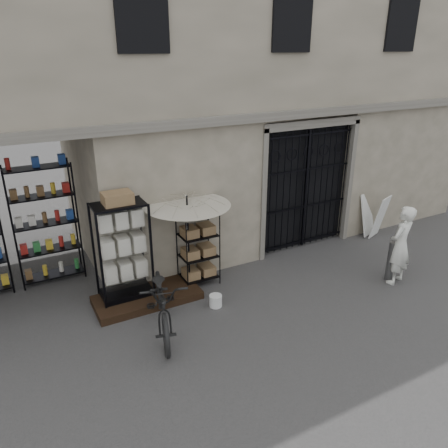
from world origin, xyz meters
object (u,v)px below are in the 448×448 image
display_cabinet (123,256)px  white_bucket (216,301)px  steel_bollard (391,261)px  easel_sign (374,215)px  shopkeeper (394,281)px  wire_rack (198,247)px  market_umbrella (187,209)px  bicycle (164,328)px

display_cabinet → white_bucket: (1.43, -0.96, -0.86)m
steel_bollard → easel_sign: 2.30m
steel_bollard → shopkeeper: bearing=-70.7°
wire_rack → shopkeeper: bearing=-23.6°
wire_rack → market_umbrella: market_umbrella is taller
wire_rack → market_umbrella: size_ratio=0.69×
shopkeeper → easel_sign: 2.44m
easel_sign → market_umbrella: bearing=161.5°
market_umbrella → display_cabinet: bearing=175.9°
bicycle → wire_rack: bearing=59.2°
display_cabinet → easel_sign: (6.49, 0.07, -0.41)m
display_cabinet → wire_rack: size_ratio=1.22×
steel_bollard → bicycle: bearing=172.7°
wire_rack → market_umbrella: 0.94m
market_umbrella → steel_bollard: size_ratio=2.78×
wire_rack → shopkeeper: 4.17m
bicycle → steel_bollard: size_ratio=2.50×
shopkeeper → easel_sign: easel_sign is taller
display_cabinet → steel_bollard: display_cabinet is taller
display_cabinet → shopkeeper: 5.58m
white_bucket → market_umbrella: bearing=99.6°
market_umbrella → easel_sign: (5.21, 0.16, -1.14)m
display_cabinet → bicycle: display_cabinet is taller
display_cabinet → wire_rack: bearing=19.8°
display_cabinet → bicycle: size_ratio=0.94×
white_bucket → easel_sign: (5.06, 1.03, 0.45)m
wire_rack → bicycle: wire_rack is taller
wire_rack → white_bucket: size_ratio=6.81×
steel_bollard → shopkeeper: size_ratio=0.51×
market_umbrella → bicycle: 2.23m
wire_rack → market_umbrella: (-0.26, -0.10, 0.90)m
market_umbrella → white_bucket: 1.81m
display_cabinet → easel_sign: size_ratio=1.83×
wire_rack → bicycle: bearing=-132.1°
bicycle → easel_sign: easel_sign is taller
display_cabinet → steel_bollard: 5.43m
wire_rack → steel_bollard: 4.01m
wire_rack → easel_sign: size_ratio=1.50×
display_cabinet → easel_sign: 6.50m
display_cabinet → easel_sign: bearing=20.1°
market_umbrella → bicycle: (-0.97, -1.07, -1.70)m
wire_rack → white_bucket: wire_rack is taller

